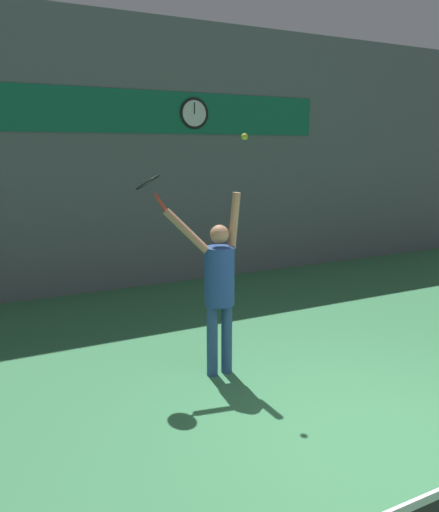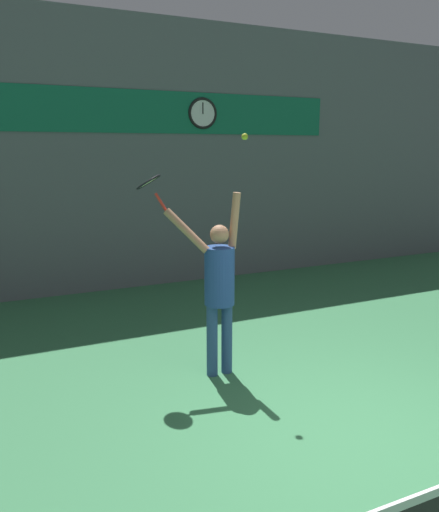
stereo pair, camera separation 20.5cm
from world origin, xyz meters
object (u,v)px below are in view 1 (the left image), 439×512
tennis_racket (149,184)px  tennis_player (219,283)px  scoreboard_clock (194,113)px  tennis_ball (245,137)px

tennis_racket → tennis_player: bearing=-29.7°
scoreboard_clock → tennis_racket: size_ratio=1.41×
tennis_racket → tennis_ball: 1.18m
scoreboard_clock → tennis_racket: scoreboard_clock is taller
scoreboard_clock → tennis_ball: 4.46m
tennis_player → tennis_ball: (0.26, -0.10, 1.65)m
scoreboard_clock → tennis_player: size_ratio=0.27×
tennis_racket → scoreboard_clock: bearing=59.3°
scoreboard_clock → tennis_player: 4.93m
scoreboard_clock → tennis_ball: bearing=-106.9°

